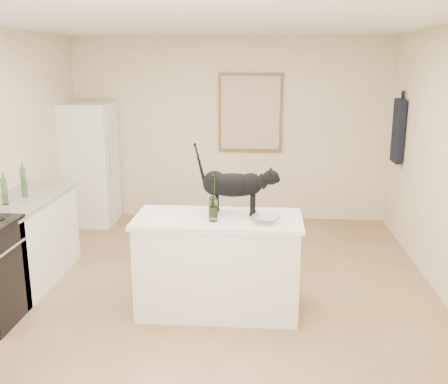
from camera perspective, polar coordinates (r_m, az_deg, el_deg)
floor at (r=5.12m, az=-1.58°, el=-11.79°), size 5.50×5.50×0.00m
ceiling at (r=4.61m, az=-1.81°, el=18.63°), size 5.50×5.50×0.00m
wall_back at (r=7.40m, az=0.59°, el=6.90°), size 4.50×0.00×4.50m
wall_front at (r=2.11m, az=-9.81°, el=-12.59°), size 4.50×0.00×4.50m
island_base at (r=4.75m, az=-0.65°, el=-8.23°), size 1.44×0.67×0.86m
island_top at (r=4.60m, az=-0.67°, el=-3.04°), size 1.50×0.70×0.04m
left_cabinets at (r=5.75m, az=-21.08°, el=-5.17°), size 0.60×1.40×0.86m
left_countertop at (r=5.62m, az=-21.49°, el=-0.84°), size 0.62×1.44×0.04m
fridge at (r=7.47m, az=-14.74°, el=3.01°), size 0.68×0.68×1.70m
artwork_frame at (r=7.33m, az=2.95°, el=8.78°), size 0.90×0.03×1.10m
artwork_canvas at (r=7.31m, az=2.94°, el=8.76°), size 0.82×0.00×1.02m
hanging_garment at (r=6.89m, az=18.79°, el=6.44°), size 0.08×0.34×0.80m
black_cat at (r=4.64m, az=1.01°, el=0.44°), size 0.70×0.28×0.48m
wine_bottle at (r=4.43m, az=-1.21°, el=-1.03°), size 0.10×0.10×0.36m
glass_bowl at (r=4.43m, az=4.63°, el=-3.09°), size 0.31×0.31×0.06m
fridge_paper at (r=7.31m, az=-12.36°, el=6.64°), size 0.01×0.13×0.17m
counter_bottle_cluster at (r=5.51m, az=-22.20°, el=0.55°), size 0.12×0.35×0.30m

